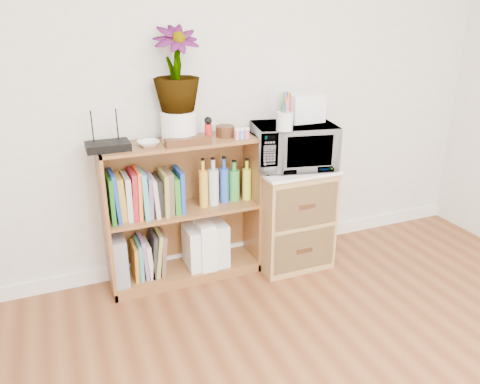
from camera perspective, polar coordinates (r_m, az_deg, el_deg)
skirting_board at (r=3.47m, az=-1.68°, el=-7.14°), size 4.00×0.02×0.10m
bookshelf at (r=3.07m, az=-6.96°, el=-2.45°), size 1.00×0.30×0.95m
wicker_unit at (r=3.31m, az=6.08°, el=-2.93°), size 0.50×0.45×0.70m
microwave at (r=3.13m, az=6.53°, el=5.62°), size 0.58×0.45×0.29m
pen_cup at (r=2.92m, az=5.46°, el=8.59°), size 0.10×0.10×0.11m
small_appliance at (r=3.18m, az=7.77°, el=10.18°), size 0.23×0.19×0.18m
router at (r=2.81m, az=-15.81°, el=5.41°), size 0.25×0.17×0.04m
white_bowl at (r=2.84m, az=-11.14°, el=5.82°), size 0.13×0.13×0.03m
plant_pot at (r=2.91m, az=-7.46°, el=7.99°), size 0.22×0.22×0.18m
potted_plant at (r=2.85m, az=-7.79°, el=14.61°), size 0.28×0.28×0.49m
trinket_box at (r=2.82m, az=-6.33°, el=6.14°), size 0.28×0.07×0.04m
kokeshi_doll at (r=2.91m, az=-3.88°, el=7.28°), size 0.04×0.04×0.10m
wooden_bowl at (r=3.00m, az=-1.83°, el=7.43°), size 0.12×0.12×0.07m
paint_jars at (r=2.94m, az=0.24°, el=7.02°), size 0.11×0.04×0.06m
file_box at (r=3.11m, az=-14.67°, el=-7.78°), size 0.10×0.26×0.32m
magazine_holder_left at (r=3.19m, az=-5.82°, el=-6.72°), size 0.09×0.23×0.28m
magazine_holder_mid at (r=3.20m, az=-4.46°, el=-6.14°), size 0.10×0.26×0.33m
magazine_holder_right at (r=3.23m, az=-2.76°, el=-6.02°), size 0.10×0.24×0.30m
cookbooks at (r=2.96m, az=-11.55°, el=-0.26°), size 0.46×0.20×0.31m
liquor_bottles at (r=3.10m, az=-1.31°, el=1.39°), size 0.44×0.07×0.32m
lower_books at (r=3.14m, az=-11.05°, el=-7.63°), size 0.22×0.19×0.30m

